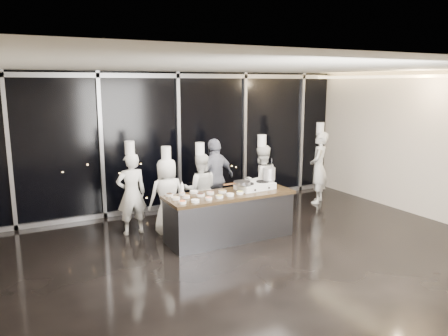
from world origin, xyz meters
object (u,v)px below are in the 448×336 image
object	(u,v)px
chef_far_left	(132,193)
frying_pan	(242,183)
stock_pot	(269,174)
chef_left	(167,195)
chef_center	(200,189)
chef_side	(319,167)
stove	(255,186)
guest	(215,178)
demo_counter	(229,216)
chef_right	(261,181)

from	to	relation	value
chef_far_left	frying_pan	bearing A→B (deg)	147.45
stock_pot	chef_far_left	xyz separation A→B (m)	(-2.50, 1.07, -0.33)
chef_left	chef_center	distance (m)	0.81
chef_left	chef_center	size ratio (longest dim) A/B	1.00
chef_side	stove	bearing A→B (deg)	-16.55
stock_pot	chef_side	world-z (taller)	chef_side
frying_pan	guest	distance (m)	1.35
chef_left	guest	bearing A→B (deg)	-162.44
demo_counter	chef_center	size ratio (longest dim) A/B	1.41
chef_far_left	chef_center	xyz separation A→B (m)	(1.43, -0.12, -0.06)
chef_far_left	chef_left	world-z (taller)	chef_far_left
chef_left	stove	bearing A→B (deg)	149.10
frying_pan	chef_right	world-z (taller)	chef_right
demo_counter	stove	xyz separation A→B (m)	(0.60, 0.06, 0.51)
stock_pot	chef_side	bearing A→B (deg)	27.19
frying_pan	chef_side	size ratio (longest dim) A/B	0.29
chef_center	chef_side	xyz separation A→B (m)	(3.32, 0.20, 0.13)
chef_side	guest	bearing A→B (deg)	-43.44
stove	chef_side	bearing A→B (deg)	20.52
chef_left	chef_right	xyz separation A→B (m)	(2.21, 0.02, 0.05)
chef_left	chef_right	world-z (taller)	chef_right
frying_pan	guest	xyz separation A→B (m)	(0.11, 1.33, -0.19)
stock_pot	chef_right	size ratio (longest dim) A/B	0.14
guest	chef_right	world-z (taller)	chef_right
guest	chef_side	size ratio (longest dim) A/B	0.88
chef_center	chef_left	bearing A→B (deg)	29.73
frying_pan	chef_left	size ratio (longest dim) A/B	0.33
stove	chef_center	world-z (taller)	chef_center
stove	chef_right	world-z (taller)	chef_right
stove	stock_pot	distance (m)	0.40
demo_counter	stock_pot	xyz separation A→B (m)	(0.95, 0.09, 0.71)
frying_pan	chef_center	world-z (taller)	chef_center
frying_pan	chef_side	world-z (taller)	chef_side
chef_right	guest	bearing A→B (deg)	-23.85
guest	stove	bearing A→B (deg)	83.12
frying_pan	stock_pot	bearing A→B (deg)	1.97
stock_pot	chef_right	bearing A→B (deg)	66.71
chef_left	guest	xyz separation A→B (m)	(1.30, 0.46, 0.11)
stove	stock_pot	size ratio (longest dim) A/B	3.00
stove	chef_far_left	bearing A→B (deg)	148.59
chef_left	guest	size ratio (longest dim) A/B	0.99
demo_counter	frying_pan	distance (m)	0.67
chef_left	chef_side	xyz separation A→B (m)	(4.11, 0.35, 0.14)
demo_counter	chef_center	world-z (taller)	chef_center
chef_far_left	chef_center	world-z (taller)	chef_far_left
demo_counter	stock_pot	bearing A→B (deg)	5.55
stove	guest	size ratio (longest dim) A/B	0.43
demo_counter	chef_left	distance (m)	1.32
frying_pan	chef_right	distance (m)	1.38
stock_pot	demo_counter	bearing A→B (deg)	-174.45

